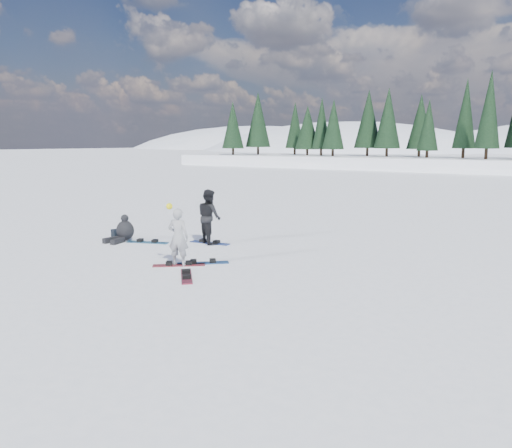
{
  "coord_description": "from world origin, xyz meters",
  "views": [
    {
      "loc": [
        8.23,
        -11.45,
        3.54
      ],
      "look_at": [
        0.12,
        0.87,
        1.1
      ],
      "focal_mm": 35.0,
      "sensor_mm": 36.0,
      "label": 1
    }
  ],
  "objects_px": {
    "snowboarder_woman": "(178,237)",
    "snowboard_loose_a": "(203,263)",
    "snowboard_loose_c": "(148,242)",
    "snowboarder_man": "(209,216)",
    "seated_rider": "(124,231)",
    "gear_bag": "(117,234)",
    "snowboard_loose_b": "(186,276)"
  },
  "relations": [
    {
      "from": "snowboarder_man",
      "to": "gear_bag",
      "type": "relative_size",
      "value": 4.25
    },
    {
      "from": "seated_rider",
      "to": "snowboarder_woman",
      "type": "bearing_deg",
      "value": -25.45
    },
    {
      "from": "seated_rider",
      "to": "snowboard_loose_a",
      "type": "bearing_deg",
      "value": -16.89
    },
    {
      "from": "snowboard_loose_a",
      "to": "snowboarder_man",
      "type": "bearing_deg",
      "value": 82.58
    },
    {
      "from": "seated_rider",
      "to": "gear_bag",
      "type": "relative_size",
      "value": 2.55
    },
    {
      "from": "snowboarder_man",
      "to": "gear_bag",
      "type": "distance_m",
      "value": 3.8
    },
    {
      "from": "snowboarder_woman",
      "to": "snowboard_loose_c",
      "type": "height_order",
      "value": "snowboarder_woman"
    },
    {
      "from": "gear_bag",
      "to": "snowboard_loose_c",
      "type": "height_order",
      "value": "gear_bag"
    },
    {
      "from": "snowboarder_woman",
      "to": "seated_rider",
      "type": "bearing_deg",
      "value": -40.25
    },
    {
      "from": "snowboarder_man",
      "to": "snowboard_loose_c",
      "type": "xyz_separation_m",
      "value": [
        -1.9,
        -1.14,
        -0.94
      ]
    },
    {
      "from": "snowboard_loose_a",
      "to": "seated_rider",
      "type": "bearing_deg",
      "value": 124.3
    },
    {
      "from": "seated_rider",
      "to": "snowboard_loose_b",
      "type": "bearing_deg",
      "value": -29.17
    },
    {
      "from": "snowboarder_woman",
      "to": "snowboard_loose_c",
      "type": "relative_size",
      "value": 1.21
    },
    {
      "from": "seated_rider",
      "to": "snowboard_loose_c",
      "type": "bearing_deg",
      "value": 9.1
    },
    {
      "from": "snowboarder_woman",
      "to": "snowboard_loose_a",
      "type": "distance_m",
      "value": 1.1
    },
    {
      "from": "gear_bag",
      "to": "snowboard_loose_a",
      "type": "bearing_deg",
      "value": -14.31
    },
    {
      "from": "snowboarder_woman",
      "to": "snowboard_loose_a",
      "type": "height_order",
      "value": "snowboarder_woman"
    },
    {
      "from": "gear_bag",
      "to": "snowboard_loose_b",
      "type": "xyz_separation_m",
      "value": [
        5.8,
        -2.71,
        -0.14
      ]
    },
    {
      "from": "gear_bag",
      "to": "snowboard_loose_b",
      "type": "bearing_deg",
      "value": -25.0
    },
    {
      "from": "snowboard_loose_b",
      "to": "snowboard_loose_a",
      "type": "height_order",
      "value": "same"
    },
    {
      "from": "snowboard_loose_a",
      "to": "snowboard_loose_c",
      "type": "bearing_deg",
      "value": 117.89
    },
    {
      "from": "snowboarder_man",
      "to": "snowboard_loose_c",
      "type": "bearing_deg",
      "value": 56.68
    },
    {
      "from": "snowboarder_woman",
      "to": "snowboard_loose_b",
      "type": "height_order",
      "value": "snowboarder_woman"
    },
    {
      "from": "snowboarder_woman",
      "to": "seated_rider",
      "type": "relative_size",
      "value": 1.59
    },
    {
      "from": "snowboarder_woman",
      "to": "snowboard_loose_b",
      "type": "xyz_separation_m",
      "value": [
        0.98,
        -0.79,
        -0.84
      ]
    },
    {
      "from": "snowboard_loose_b",
      "to": "snowboard_loose_c",
      "type": "height_order",
      "value": "same"
    },
    {
      "from": "gear_bag",
      "to": "snowboard_loose_c",
      "type": "bearing_deg",
      "value": -1.65
    },
    {
      "from": "snowboarder_man",
      "to": "snowboard_loose_c",
      "type": "distance_m",
      "value": 2.41
    },
    {
      "from": "gear_bag",
      "to": "snowboard_loose_a",
      "type": "height_order",
      "value": "gear_bag"
    },
    {
      "from": "snowboarder_man",
      "to": "gear_bag",
      "type": "bearing_deg",
      "value": 42.81
    },
    {
      "from": "snowboarder_man",
      "to": "snowboard_loose_a",
      "type": "bearing_deg",
      "value": 150.67
    },
    {
      "from": "snowboarder_woman",
      "to": "seated_rider",
      "type": "distance_m",
      "value": 4.47
    }
  ]
}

